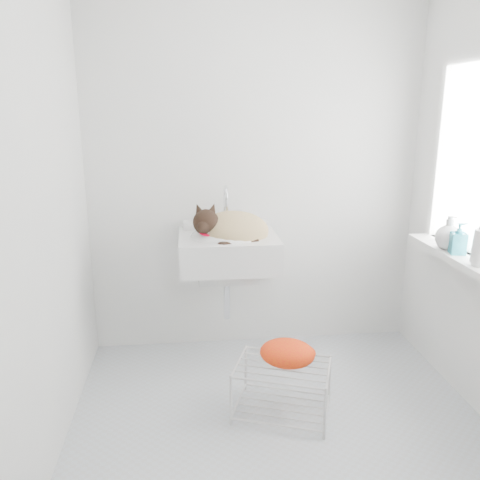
{
  "coord_description": "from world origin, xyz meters",
  "views": [
    {
      "loc": [
        -0.46,
        -2.23,
        1.62
      ],
      "look_at": [
        -0.15,
        0.5,
        0.88
      ],
      "focal_mm": 36.96,
      "sensor_mm": 36.0,
      "label": 1
    }
  ],
  "objects": [
    {
      "name": "floor",
      "position": [
        0.0,
        0.0,
        0.0
      ],
      "size": [
        2.2,
        2.0,
        0.02
      ],
      "primitive_type": "cube",
      "color": "#B4BBC3",
      "rests_on": "ground"
    },
    {
      "name": "back_wall",
      "position": [
        0.0,
        1.0,
        1.25
      ],
      "size": [
        2.2,
        0.02,
        2.5
      ],
      "primitive_type": "cube",
      "color": "white",
      "rests_on": "ground"
    },
    {
      "name": "left_wall",
      "position": [
        -1.1,
        0.0,
        1.25
      ],
      "size": [
        0.02,
        2.0,
        2.5
      ],
      "primitive_type": "cube",
      "color": "white",
      "rests_on": "ground"
    },
    {
      "name": "window_frame",
      "position": [
        1.07,
        0.2,
        1.35
      ],
      "size": [
        0.04,
        0.9,
        1.1
      ],
      "primitive_type": "cube",
      "color": "white",
      "rests_on": "right_wall"
    },
    {
      "name": "windowsill",
      "position": [
        1.01,
        0.2,
        0.83
      ],
      "size": [
        0.16,
        0.88,
        0.04
      ],
      "primitive_type": "cube",
      "color": "white",
      "rests_on": "right_wall"
    },
    {
      "name": "sink",
      "position": [
        -0.2,
        0.74,
        0.85
      ],
      "size": [
        0.61,
        0.53,
        0.24
      ],
      "primitive_type": "cube",
      "color": "white",
      "rests_on": "back_wall"
    },
    {
      "name": "faucet",
      "position": [
        -0.2,
        0.92,
        0.99
      ],
      "size": [
        0.22,
        0.16,
        0.22
      ],
      "primitive_type": null,
      "color": "silver",
      "rests_on": "sink"
    },
    {
      "name": "cat",
      "position": [
        -0.19,
        0.72,
        0.89
      ],
      "size": [
        0.46,
        0.37,
        0.29
      ],
      "rotation": [
        0.0,
        0.0,
        -0.02
      ],
      "color": "tan",
      "rests_on": "sink"
    },
    {
      "name": "wire_rack",
      "position": [
        0.03,
        0.09,
        0.15
      ],
      "size": [
        0.57,
        0.49,
        0.29
      ],
      "primitive_type": "cube",
      "rotation": [
        0.0,
        0.0,
        -0.35
      ],
      "color": "silver",
      "rests_on": "floor"
    },
    {
      "name": "towel",
      "position": [
        0.06,
        0.11,
        0.32
      ],
      "size": [
        0.36,
        0.31,
        0.12
      ],
      "primitive_type": "ellipsoid",
      "rotation": [
        0.0,
        0.0,
        -0.38
      ],
      "color": "#DB5F06",
      "rests_on": "wire_rack"
    },
    {
      "name": "bottle_a",
      "position": [
        1.0,
        -0.02,
        0.85
      ],
      "size": [
        0.1,
        0.1,
        0.22
      ],
      "primitive_type": "imported",
      "rotation": [
        0.0,
        0.0,
        1.37
      ],
      "color": "white",
      "rests_on": "windowsill"
    },
    {
      "name": "bottle_b",
      "position": [
        1.0,
        0.19,
        0.85
      ],
      "size": [
        0.1,
        0.1,
        0.17
      ],
      "primitive_type": "imported",
      "rotation": [
        0.0,
        0.0,
        1.32
      ],
      "color": "teal",
      "rests_on": "windowsill"
    },
    {
      "name": "bottle_c",
      "position": [
        1.0,
        0.3,
        0.85
      ],
      "size": [
        0.2,
        0.2,
        0.19
      ],
      "primitive_type": "imported",
      "rotation": [
        0.0,
        0.0,
        0.56
      ],
      "color": "silver",
      "rests_on": "windowsill"
    }
  ]
}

